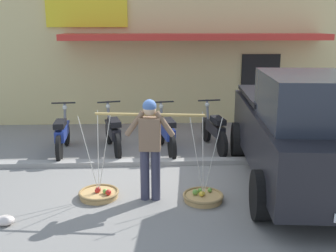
{
  "coord_description": "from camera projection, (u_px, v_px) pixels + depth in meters",
  "views": [
    {
      "loc": [
        0.06,
        -7.18,
        2.85
      ],
      "look_at": [
        0.43,
        0.6,
        0.85
      ],
      "focal_mm": 42.84,
      "sensor_mm": 36.0,
      "label": 1
    }
  ],
  "objects": [
    {
      "name": "ground_plane",
      "position": [
        147.0,
        177.0,
        7.66
      ],
      "size": [
        90.0,
        90.0,
        0.0
      ],
      "primitive_type": "plane",
      "color": "gray"
    },
    {
      "name": "sidewalk_curb",
      "position": [
        147.0,
        162.0,
        8.32
      ],
      "size": [
        20.0,
        0.24,
        0.1
      ],
      "primitive_type": "cube",
      "color": "gray",
      "rests_on": "ground"
    },
    {
      "name": "fruit_vendor",
      "position": [
        150.0,
        143.0,
        6.46
      ],
      "size": [
        1.74,
        0.25,
        1.7
      ],
      "color": "#38384C",
      "rests_on": "ground"
    },
    {
      "name": "fruit_basket_left_side",
      "position": [
        203.0,
        196.0,
        6.63
      ],
      "size": [
        0.68,
        0.68,
        1.45
      ],
      "color": "tan",
      "rests_on": "ground"
    },
    {
      "name": "fruit_basket_right_side",
      "position": [
        99.0,
        193.0,
        6.74
      ],
      "size": [
        0.68,
        0.68,
        1.45
      ],
      "color": "tan",
      "rests_on": "ground"
    },
    {
      "name": "motorcycle_nearest_shop",
      "position": [
        62.0,
        134.0,
        8.93
      ],
      "size": [
        0.54,
        1.82,
        1.09
      ],
      "color": "black",
      "rests_on": "ground"
    },
    {
      "name": "motorcycle_second_in_row",
      "position": [
        113.0,
        133.0,
        9.06
      ],
      "size": [
        0.63,
        1.79,
        1.09
      ],
      "color": "black",
      "rests_on": "ground"
    },
    {
      "name": "motorcycle_third_in_row",
      "position": [
        166.0,
        133.0,
        9.05
      ],
      "size": [
        0.54,
        1.81,
        1.09
      ],
      "color": "black",
      "rests_on": "ground"
    },
    {
      "name": "motorcycle_end_of_row",
      "position": [
        214.0,
        130.0,
        9.24
      ],
      "size": [
        0.54,
        1.81,
        1.09
      ],
      "color": "black",
      "rests_on": "ground"
    },
    {
      "name": "parked_truck",
      "position": [
        305.0,
        131.0,
        7.0
      ],
      "size": [
        2.51,
        4.86,
        2.1
      ],
      "color": "black",
      "rests_on": "ground"
    },
    {
      "name": "storefront_building",
      "position": [
        185.0,
        46.0,
        13.7
      ],
      "size": [
        13.0,
        6.0,
        4.2
      ],
      "color": "#DBC684",
      "rests_on": "ground"
    },
    {
      "name": "plastic_litter_bag",
      "position": [
        5.0,
        220.0,
        5.83
      ],
      "size": [
        0.28,
        0.22,
        0.14
      ],
      "primitive_type": "ellipsoid",
      "color": "silver",
      "rests_on": "ground"
    }
  ]
}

